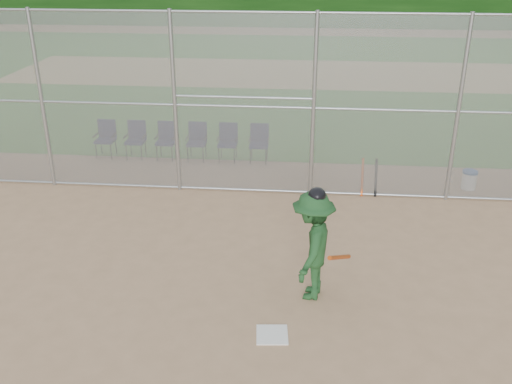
# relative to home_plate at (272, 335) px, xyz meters

# --- Properties ---
(ground) EXTENTS (100.00, 100.00, 0.00)m
(ground) POSITION_rel_home_plate_xyz_m (-0.48, 0.14, -0.01)
(ground) COLOR tan
(ground) RESTS_ON ground
(grass_strip) EXTENTS (100.00, 100.00, 0.00)m
(grass_strip) POSITION_rel_home_plate_xyz_m (-0.48, 18.14, -0.00)
(grass_strip) COLOR #2D6D20
(grass_strip) RESTS_ON ground
(dirt_patch_far) EXTENTS (24.00, 24.00, 0.00)m
(dirt_patch_far) POSITION_rel_home_plate_xyz_m (-0.48, 18.14, -0.00)
(dirt_patch_far) COLOR tan
(dirt_patch_far) RESTS_ON ground
(backstop_fence) EXTENTS (16.09, 0.09, 4.00)m
(backstop_fence) POSITION_rel_home_plate_xyz_m (-0.48, 5.14, 2.06)
(backstop_fence) COLOR gray
(backstop_fence) RESTS_ON ground
(home_plate) EXTENTS (0.49, 0.49, 0.02)m
(home_plate) POSITION_rel_home_plate_xyz_m (0.00, 0.00, 0.00)
(home_plate) COLOR white
(home_plate) RESTS_ON ground
(batter_at_plate) EXTENTS (1.05, 1.41, 1.89)m
(batter_at_plate) POSITION_rel_home_plate_xyz_m (0.55, 1.10, 0.90)
(batter_at_plate) COLOR #1D4A22
(batter_at_plate) RESTS_ON ground
(water_cooler) EXTENTS (0.35, 0.35, 0.44)m
(water_cooler) POSITION_rel_home_plate_xyz_m (4.17, 5.80, 0.21)
(water_cooler) COLOR white
(water_cooler) RESTS_ON ground
(spare_bats) EXTENTS (0.36, 0.35, 0.83)m
(spare_bats) POSITION_rel_home_plate_xyz_m (1.82, 5.26, 0.40)
(spare_bats) COLOR #D84C14
(spare_bats) RESTS_ON ground
(chair_0) EXTENTS (0.54, 0.52, 0.96)m
(chair_0) POSITION_rel_home_plate_xyz_m (-4.88, 7.11, 0.47)
(chair_0) COLOR #0F1439
(chair_0) RESTS_ON ground
(chair_1) EXTENTS (0.54, 0.52, 0.96)m
(chair_1) POSITION_rel_home_plate_xyz_m (-4.07, 7.11, 0.47)
(chair_1) COLOR #0F1439
(chair_1) RESTS_ON ground
(chair_2) EXTENTS (0.54, 0.52, 0.96)m
(chair_2) POSITION_rel_home_plate_xyz_m (-3.26, 7.11, 0.47)
(chair_2) COLOR #0F1439
(chair_2) RESTS_ON ground
(chair_3) EXTENTS (0.54, 0.52, 0.96)m
(chair_3) POSITION_rel_home_plate_xyz_m (-2.44, 7.11, 0.47)
(chair_3) COLOR #0F1439
(chair_3) RESTS_ON ground
(chair_4) EXTENTS (0.54, 0.52, 0.96)m
(chair_4) POSITION_rel_home_plate_xyz_m (-1.63, 7.11, 0.47)
(chair_4) COLOR #0F1439
(chair_4) RESTS_ON ground
(chair_5) EXTENTS (0.54, 0.52, 0.96)m
(chair_5) POSITION_rel_home_plate_xyz_m (-0.82, 7.11, 0.47)
(chair_5) COLOR #0F1439
(chair_5) RESTS_ON ground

